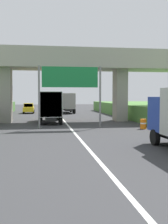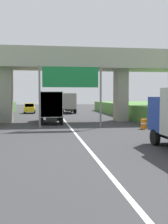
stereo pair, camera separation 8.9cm
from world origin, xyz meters
The scene contains 8 objects.
lane_centre_stripe centered at (0.00, 27.27, 0.00)m, with size 0.20×94.55×0.01m, color white.
overpass_bridge centered at (0.00, 34.09, 6.31)m, with size 40.00×4.80×8.29m.
overhead_highway_sign centered at (0.00, 27.51, 4.32)m, with size 5.88×0.18×5.79m.
truck_silver centered at (1.70, 50.57, 1.93)m, with size 2.44×7.30×3.44m.
truck_orange centered at (-1.73, 32.93, 1.93)m, with size 2.44×7.30×3.44m.
car_yellow centered at (-4.92, 50.53, 0.86)m, with size 1.86×4.10×1.72m.
construction_barrel_4 centered at (6.65, 21.87, 0.46)m, with size 0.57×0.57×0.90m.
construction_barrel_5 centered at (6.49, 25.79, 0.46)m, with size 0.57×0.57×0.90m.
Camera 1 is at (-2.54, 1.72, 3.00)m, focal length 44.65 mm.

